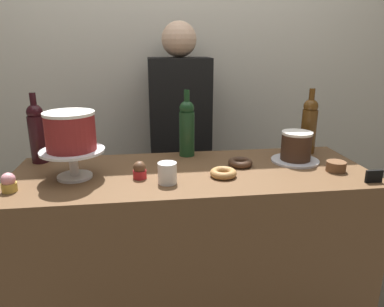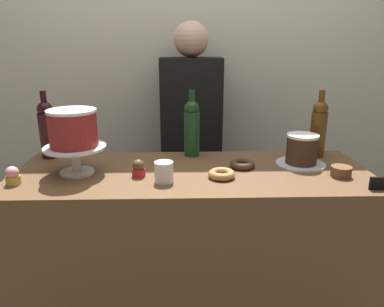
# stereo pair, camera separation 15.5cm
# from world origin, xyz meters

# --- Properties ---
(back_wall) EXTENTS (6.00, 0.05, 2.60)m
(back_wall) POSITION_xyz_m (0.00, 0.87, 1.30)
(back_wall) COLOR beige
(back_wall) RESTS_ON ground_plane
(display_counter) EXTENTS (1.55, 0.58, 0.94)m
(display_counter) POSITION_xyz_m (0.00, 0.00, 0.47)
(display_counter) COLOR brown
(display_counter) RESTS_ON ground_plane
(cake_stand_pedestal) EXTENTS (0.26, 0.26, 0.12)m
(cake_stand_pedestal) POSITION_xyz_m (-0.49, -0.02, 1.03)
(cake_stand_pedestal) COLOR silver
(cake_stand_pedestal) RESTS_ON display_counter
(white_layer_cake) EXTENTS (0.20, 0.20, 0.16)m
(white_layer_cake) POSITION_xyz_m (-0.49, -0.02, 1.14)
(white_layer_cake) COLOR maroon
(white_layer_cake) RESTS_ON cake_stand_pedestal
(silver_serving_platter) EXTENTS (0.22, 0.22, 0.01)m
(silver_serving_platter) POSITION_xyz_m (0.50, 0.07, 0.95)
(silver_serving_platter) COLOR silver
(silver_serving_platter) RESTS_ON display_counter
(chocolate_round_cake) EXTENTS (0.14, 0.14, 0.13)m
(chocolate_round_cake) POSITION_xyz_m (0.50, 0.07, 1.02)
(chocolate_round_cake) COLOR #3D2619
(chocolate_round_cake) RESTS_ON silver_serving_platter
(wine_bottle_amber) EXTENTS (0.08, 0.08, 0.33)m
(wine_bottle_amber) POSITION_xyz_m (0.62, 0.20, 1.09)
(wine_bottle_amber) COLOR #5B3814
(wine_bottle_amber) RESTS_ON display_counter
(wine_bottle_green) EXTENTS (0.08, 0.08, 0.33)m
(wine_bottle_green) POSITION_xyz_m (0.01, 0.23, 1.09)
(wine_bottle_green) COLOR #193D1E
(wine_bottle_green) RESTS_ON display_counter
(wine_bottle_dark_red) EXTENTS (0.08, 0.08, 0.33)m
(wine_bottle_dark_red) POSITION_xyz_m (-0.69, 0.22, 1.09)
(wine_bottle_dark_red) COLOR black
(wine_bottle_dark_red) RESTS_ON display_counter
(cupcake_strawberry) EXTENTS (0.06, 0.06, 0.07)m
(cupcake_strawberry) POSITION_xyz_m (-0.71, -0.13, 0.98)
(cupcake_strawberry) COLOR gold
(cupcake_strawberry) RESTS_ON display_counter
(cupcake_chocolate) EXTENTS (0.06, 0.06, 0.07)m
(cupcake_chocolate) POSITION_xyz_m (-0.23, -0.06, 0.98)
(cupcake_chocolate) COLOR red
(cupcake_chocolate) RESTS_ON display_counter
(donut_maple) EXTENTS (0.11, 0.11, 0.03)m
(donut_maple) POSITION_xyz_m (0.12, -0.09, 0.96)
(donut_maple) COLOR #B27F47
(donut_maple) RESTS_ON display_counter
(donut_chocolate) EXTENTS (0.11, 0.11, 0.03)m
(donut_chocolate) POSITION_xyz_m (0.23, 0.04, 0.96)
(donut_chocolate) COLOR #472D1E
(donut_chocolate) RESTS_ON display_counter
(cookie_stack) EXTENTS (0.08, 0.08, 0.04)m
(cookie_stack) POSITION_xyz_m (0.62, -0.09, 0.96)
(cookie_stack) COLOR brown
(cookie_stack) RESTS_ON display_counter
(price_sign_chalkboard) EXTENTS (0.07, 0.01, 0.05)m
(price_sign_chalkboard) POSITION_xyz_m (0.70, -0.23, 0.97)
(price_sign_chalkboard) COLOR black
(price_sign_chalkboard) RESTS_ON display_counter
(coffee_cup_ceramic) EXTENTS (0.08, 0.08, 0.09)m
(coffee_cup_ceramic) POSITION_xyz_m (-0.12, -0.13, 0.98)
(coffee_cup_ceramic) COLOR white
(coffee_cup_ceramic) RESTS_ON display_counter
(barista_figure) EXTENTS (0.36, 0.22, 1.60)m
(barista_figure) POSITION_xyz_m (0.01, 0.65, 0.84)
(barista_figure) COLOR black
(barista_figure) RESTS_ON ground_plane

